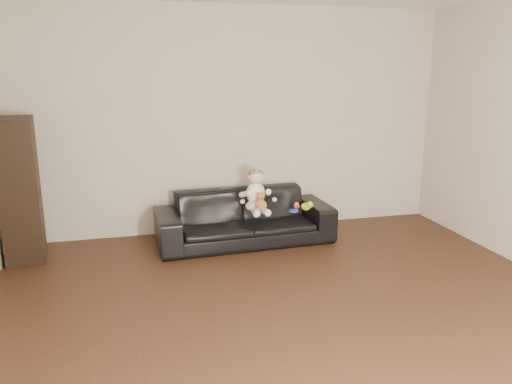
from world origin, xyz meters
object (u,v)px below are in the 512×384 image
object	(u,v)px
teddy_bear	(261,201)
cabinet	(20,190)
toy_green	(306,207)
toy_blue_disc	(294,211)
sofa	(244,217)
toy_rattle	(297,206)
baby	(256,193)

from	to	relation	value
teddy_bear	cabinet	bearing A→B (deg)	174.54
cabinet	toy_green	xyz separation A→B (m)	(2.94, -0.22, -0.31)
cabinet	toy_blue_disc	size ratio (longest dim) A/B	14.12
toy_blue_disc	toy_green	bearing A→B (deg)	2.95
teddy_bear	toy_green	world-z (taller)	teddy_bear
sofa	teddy_bear	xyz separation A→B (m)	(0.12, -0.25, 0.24)
teddy_bear	toy_blue_disc	distance (m)	0.42
toy_green	toy_blue_disc	distance (m)	0.15
teddy_bear	toy_rattle	distance (m)	0.48
cabinet	baby	world-z (taller)	cabinet
teddy_bear	baby	bearing A→B (deg)	95.29
teddy_bear	toy_green	xyz separation A→B (m)	(0.54, 0.06, -0.11)
sofa	cabinet	size ratio (longest dim) A/B	1.34
toy_green	toy_blue_disc	size ratio (longest dim) A/B	1.21
toy_green	toy_blue_disc	world-z (taller)	toy_green
sofa	baby	world-z (taller)	baby
sofa	toy_blue_disc	bearing A→B (deg)	-23.62
cabinet	toy_blue_disc	world-z (taller)	cabinet
cabinet	baby	size ratio (longest dim) A/B	3.03
teddy_bear	toy_rattle	bearing A→B (deg)	17.11
cabinet	baby	xyz separation A→B (m)	(2.40, -0.14, -0.14)
toy_rattle	toy_green	bearing A→B (deg)	-36.55
baby	toy_rattle	distance (m)	0.49
cabinet	toy_rattle	xyz separation A→B (m)	(2.86, -0.16, -0.32)
teddy_bear	toy_blue_disc	size ratio (longest dim) A/B	1.87
toy_rattle	toy_blue_disc	bearing A→B (deg)	-127.98
baby	toy_blue_disc	bearing A→B (deg)	-18.76
sofa	toy_blue_disc	world-z (taller)	sofa
sofa	toy_green	distance (m)	0.69
baby	toy_rattle	world-z (taller)	baby
baby	teddy_bear	xyz separation A→B (m)	(0.01, -0.14, -0.06)
baby	toy_blue_disc	xyz separation A→B (m)	(0.40, -0.09, -0.20)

